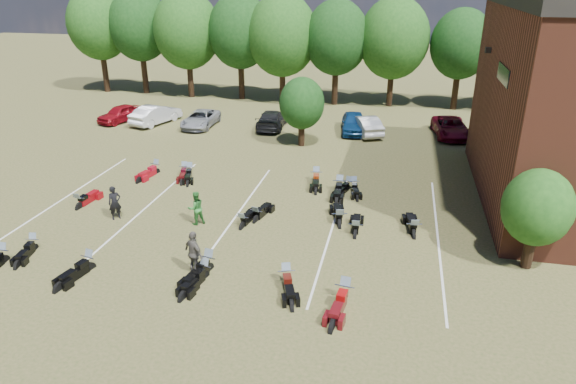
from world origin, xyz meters
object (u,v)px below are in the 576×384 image
(person_black, at_px, (115,203))
(person_green, at_px, (196,208))
(motorcycle_0, at_px, (4,262))
(motorcycle_14, at_px, (185,175))
(car_4, at_px, (353,123))
(car_0, at_px, (120,114))
(motorcycle_3, at_px, (204,278))
(motorcycle_7, at_px, (80,208))
(person_grey, at_px, (194,253))

(person_black, xyz_separation_m, person_green, (4.19, 0.33, -0.01))
(motorcycle_0, relative_size, motorcycle_14, 1.07)
(car_4, relative_size, person_green, 2.64)
(motorcycle_0, height_order, motorcycle_14, motorcycle_0)
(car_0, xyz_separation_m, person_black, (9.27, -17.13, 0.17))
(person_black, relative_size, motorcycle_14, 0.83)
(motorcycle_3, bearing_deg, person_black, 155.88)
(motorcycle_14, bearing_deg, motorcycle_7, -136.75)
(person_grey, relative_size, motorcycle_0, 0.87)
(person_grey, bearing_deg, person_green, -35.18)
(motorcycle_0, xyz_separation_m, motorcycle_7, (-0.05, 5.71, 0.00))
(car_4, height_order, person_grey, person_grey)
(person_grey, relative_size, motorcycle_3, 0.90)
(car_4, distance_m, motorcycle_0, 26.37)
(car_0, xyz_separation_m, motorcycle_14, (10.20, -10.60, -0.70))
(car_4, bearing_deg, person_black, -126.12)
(person_green, xyz_separation_m, motorcycle_3, (2.16, -4.63, -0.86))
(car_0, bearing_deg, person_grey, -34.80)
(car_0, height_order, motorcycle_7, car_0)
(car_4, bearing_deg, car_0, 176.07)
(person_green, bearing_deg, motorcycle_3, 73.45)
(person_black, xyz_separation_m, motorcycle_3, (6.35, -4.30, -0.87))
(person_grey, relative_size, motorcycle_7, 0.88)
(car_4, height_order, motorcycle_14, car_4)
(car_0, height_order, motorcycle_3, car_0)
(car_4, bearing_deg, motorcycle_3, -106.52)
(car_4, distance_m, person_green, 18.78)
(person_grey, bearing_deg, motorcycle_3, -172.34)
(car_0, distance_m, car_4, 19.44)
(motorcycle_0, relative_size, motorcycle_3, 1.04)
(person_grey, bearing_deg, car_0, -20.67)
(person_black, bearing_deg, motorcycle_0, -161.54)
(car_0, xyz_separation_m, motorcycle_0, (6.75, -22.11, -0.70))
(person_black, distance_m, motorcycle_14, 6.66)
(car_4, height_order, motorcycle_0, car_4)
(car_0, height_order, motorcycle_14, car_0)
(motorcycle_0, distance_m, motorcycle_7, 5.71)
(car_4, xyz_separation_m, motorcycle_0, (-12.67, -23.12, -0.77))
(person_grey, height_order, motorcycle_7, person_grey)
(car_0, bearing_deg, motorcycle_3, -34.27)
(person_grey, distance_m, motorcycle_7, 9.77)
(motorcycle_0, bearing_deg, person_green, 34.84)
(car_0, relative_size, person_black, 2.36)
(motorcycle_7, bearing_deg, person_black, 168.90)
(person_black, relative_size, motorcycle_0, 0.77)
(motorcycle_0, xyz_separation_m, motorcycle_14, (3.45, 11.51, 0.00))
(motorcycle_7, bearing_deg, motorcycle_14, -116.32)
(car_4, bearing_deg, person_grey, -107.78)
(person_grey, xyz_separation_m, motorcycle_7, (-8.46, 4.81, -0.98))
(motorcycle_7, distance_m, motorcycle_14, 6.77)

